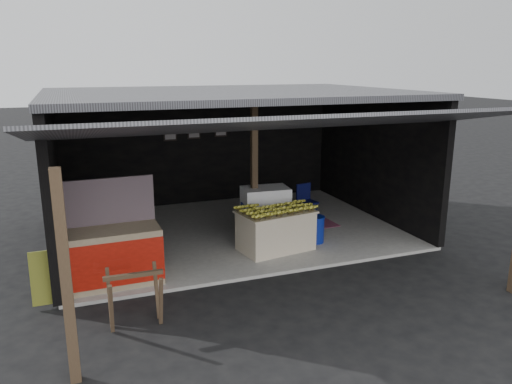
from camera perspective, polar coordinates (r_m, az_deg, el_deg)
name	(u,v)px	position (r m, az deg, el deg)	size (l,w,h in m)	color
ground	(276,276)	(8.71, 2.34, -9.55)	(80.00, 80.00, 0.00)	black
concrete_slab	(232,230)	(10.89, -2.79, -4.40)	(7.00, 5.00, 0.06)	gray
shophouse	(226,134)	(10.71, -3.44, 6.66)	(7.40, 7.29, 3.02)	black
banana_table	(276,230)	(9.59, 2.26, -4.39)	(1.52, 1.08, 0.77)	beige
banana_pile	(276,207)	(9.46, 2.29, -1.75)	(1.29, 0.77, 0.15)	gold
white_crate	(265,212)	(10.29, 1.09, -2.30)	(0.98, 0.71, 1.04)	white
neighbor_stall	(109,254)	(8.43, -16.49, -6.81)	(1.66, 0.78, 1.69)	#998466
green_signboard	(50,277)	(8.10, -22.49, -8.98)	(0.54, 0.04, 0.82)	black
sawhorse	(135,293)	(7.15, -13.72, -11.14)	(0.80, 0.70, 0.79)	#483524
water_barrel	(315,230)	(10.08, 6.80, -4.33)	(0.35, 0.35, 0.51)	navy
plastic_chair	(306,198)	(11.55, 5.68, -0.73)	(0.44, 0.44, 0.81)	#0B0E3D
magenta_rug	(300,224)	(11.25, 5.08, -3.64)	(1.50, 1.00, 0.01)	maroon
picture_frames	(195,130)	(12.68, -6.97, 7.00)	(1.62, 0.04, 0.46)	black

